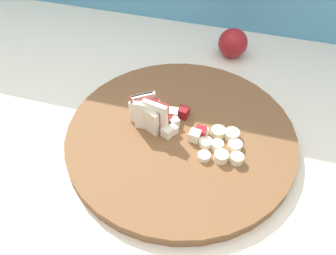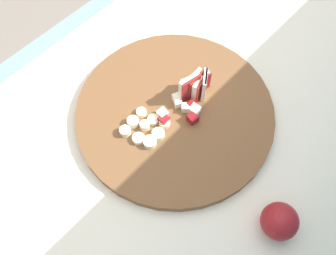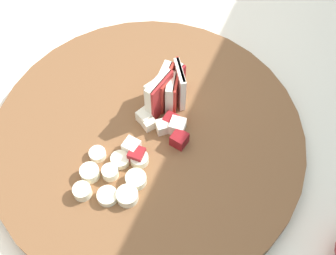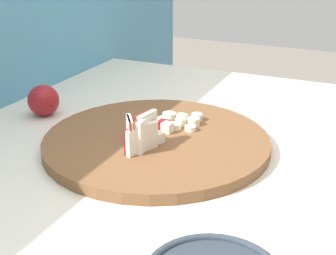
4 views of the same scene
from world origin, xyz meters
TOP-DOWN VIEW (x-y plane):
  - tiled_countertop at (0.00, -0.00)m, footprint 1.41×0.84m
  - tile_backsplash at (0.00, 0.44)m, footprint 2.40×0.04m
  - cutting_board at (0.13, -0.02)m, footprint 0.45×0.45m
  - apple_wedge_fan at (0.06, -0.01)m, footprint 0.08×0.06m
  - apple_dice_pile at (0.12, -0.00)m, footprint 0.09×0.08m
  - banana_slice_rows at (0.21, -0.03)m, footprint 0.10×0.10m
  - whole_apple at (0.18, 0.30)m, footprint 0.07×0.07m

SIDE VIEW (x-z plane):
  - tiled_countertop at x=0.00m, z-range 0.00..0.89m
  - tile_backsplash at x=0.00m, z-range 0.00..1.45m
  - cutting_board at x=0.13m, z-range 0.88..0.90m
  - banana_slice_rows at x=0.21m, z-range 0.90..0.92m
  - apple_dice_pile at x=0.12m, z-range 0.90..0.92m
  - whole_apple at x=0.18m, z-range 0.88..0.96m
  - apple_wedge_fan at x=0.06m, z-range 0.90..0.97m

